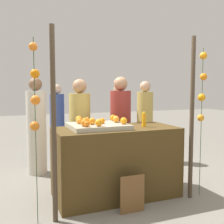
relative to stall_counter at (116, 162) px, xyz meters
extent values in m
plane|color=gray|center=(0.00, 0.00, -0.47)|extent=(24.00, 24.00, 0.00)
cube|color=#4C3819|center=(0.00, 0.00, 0.00)|extent=(1.65, 0.78, 0.95)
cube|color=#B2AD99|center=(-0.25, 0.03, 0.50)|extent=(0.74, 0.65, 0.06)
sphere|color=orange|center=(-0.48, -0.13, 0.58)|extent=(0.09, 0.09, 0.09)
sphere|color=orange|center=(-0.40, 0.11, 0.57)|extent=(0.08, 0.08, 0.08)
sphere|color=orange|center=(-0.48, 0.11, 0.57)|extent=(0.07, 0.07, 0.07)
sphere|color=orange|center=(0.03, 0.07, 0.58)|extent=(0.09, 0.09, 0.09)
sphere|color=orange|center=(-0.47, -0.20, 0.57)|extent=(0.08, 0.08, 0.08)
sphere|color=orange|center=(-0.35, 0.19, 0.57)|extent=(0.07, 0.07, 0.07)
sphere|color=orange|center=(-0.31, -0.20, 0.58)|extent=(0.09, 0.09, 0.09)
sphere|color=orange|center=(0.06, 0.15, 0.58)|extent=(0.09, 0.09, 0.09)
sphere|color=orange|center=(-0.45, 0.26, 0.58)|extent=(0.09, 0.09, 0.09)
sphere|color=orange|center=(-0.19, 0.01, 0.57)|extent=(0.08, 0.08, 0.08)
sphere|color=orange|center=(0.07, 0.28, 0.58)|extent=(0.09, 0.09, 0.09)
sphere|color=orange|center=(0.06, -0.13, 0.58)|extent=(0.09, 0.09, 0.09)
sphere|color=orange|center=(-0.34, -0.01, 0.58)|extent=(0.09, 0.09, 0.09)
cylinder|color=orange|center=(0.39, -0.06, 0.57)|extent=(0.06, 0.06, 0.19)
cylinder|color=yellow|center=(0.39, -0.06, 0.67)|extent=(0.03, 0.03, 0.02)
cube|color=brown|center=(-0.02, -0.56, -0.25)|extent=(0.31, 0.01, 0.47)
cube|color=black|center=(-0.02, -0.55, -0.25)|extent=(0.29, 0.02, 0.44)
cylinder|color=tan|center=(-0.32, 0.69, 0.23)|extent=(0.32, 0.32, 1.40)
sphere|color=#A87A59|center=(-0.32, 0.69, 1.03)|extent=(0.22, 0.22, 0.22)
cylinder|color=maroon|center=(0.34, 0.65, 0.25)|extent=(0.33, 0.33, 1.44)
sphere|color=#A87A59|center=(0.34, 0.65, 1.08)|extent=(0.22, 0.22, 0.22)
cylinder|color=tan|center=(1.27, 1.53, 0.23)|extent=(0.32, 0.32, 1.40)
sphere|color=tan|center=(1.27, 1.53, 1.03)|extent=(0.22, 0.22, 0.22)
cylinder|color=beige|center=(-0.90, 1.42, 0.24)|extent=(0.33, 0.33, 1.43)
sphere|color=brown|center=(-0.90, 1.42, 1.07)|extent=(0.22, 0.22, 0.22)
cylinder|color=#384C8C|center=(0.10, 2.25, 0.21)|extent=(0.32, 0.32, 1.36)
sphere|color=#A87A59|center=(0.10, 2.25, 1.00)|extent=(0.21, 0.21, 0.21)
cylinder|color=#384C8C|center=(-0.33, 2.58, 0.20)|extent=(0.31, 0.31, 1.35)
sphere|color=beige|center=(-0.33, 2.58, 0.98)|extent=(0.21, 0.21, 0.21)
cylinder|color=maroon|center=(0.83, 1.89, 0.20)|extent=(0.31, 0.31, 1.34)
sphere|color=tan|center=(0.83, 1.89, 0.97)|extent=(0.21, 0.21, 0.21)
cylinder|color=#473828|center=(-0.91, -0.43, 0.60)|extent=(0.06, 0.06, 2.15)
cylinder|color=#473828|center=(0.91, -0.43, 0.60)|extent=(0.06, 0.06, 2.15)
cylinder|color=#2D4C23|center=(-1.10, -0.41, 0.53)|extent=(0.01, 0.01, 2.01)
sphere|color=orange|center=(-1.10, -0.42, 1.43)|extent=(0.09, 0.09, 0.09)
sphere|color=orange|center=(-1.09, -0.41, 1.16)|extent=(0.10, 0.10, 0.10)
sphere|color=orange|center=(-1.09, -0.42, 0.88)|extent=(0.10, 0.10, 0.10)
sphere|color=orange|center=(-1.10, -0.41, 0.61)|extent=(0.10, 0.10, 0.10)
cylinder|color=#2D4C23|center=(1.08, -0.41, 0.53)|extent=(0.01, 0.01, 2.01)
sphere|color=orange|center=(1.08, -0.42, 1.43)|extent=(0.10, 0.10, 0.10)
sphere|color=orange|center=(1.09, -0.42, 1.16)|extent=(0.09, 0.09, 0.09)
sphere|color=orange|center=(1.07, -0.41, 0.88)|extent=(0.10, 0.10, 0.10)
sphere|color=orange|center=(1.07, -0.41, 0.61)|extent=(0.09, 0.09, 0.09)
camera|label=1|loc=(-1.39, -3.38, 1.01)|focal=43.77mm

